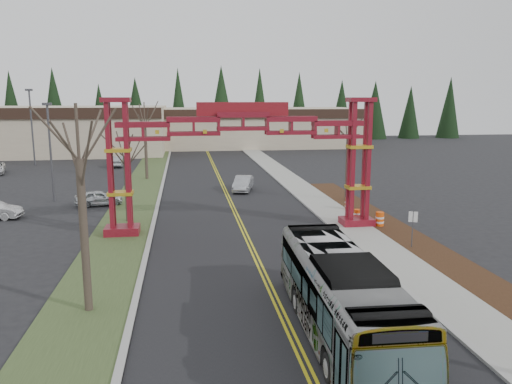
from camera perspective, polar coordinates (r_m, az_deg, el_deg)
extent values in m
plane|color=black|center=(17.50, 5.99, -19.76)|extent=(200.00, 200.00, 0.00)
cube|color=black|center=(40.76, -2.62, -1.86)|extent=(12.00, 110.00, 0.02)
cube|color=gold|center=(40.74, -2.79, -1.85)|extent=(0.12, 100.00, 0.01)
cube|color=gold|center=(40.76, -2.45, -1.84)|extent=(0.12, 100.00, 0.01)
cube|color=#A09F9A|center=(41.77, 5.80, -1.51)|extent=(0.30, 110.00, 0.15)
cube|color=gray|center=(42.14, 7.72, -1.44)|extent=(2.60, 110.00, 0.14)
cube|color=black|center=(29.66, 20.66, -7.27)|extent=(2.60, 50.00, 0.12)
cube|color=#374924|center=(40.78, -13.89, -2.12)|extent=(4.00, 110.00, 0.08)
cube|color=#A09F9A|center=(40.62, -11.29, -2.01)|extent=(0.30, 110.00, 0.15)
cube|color=#5D0C16|center=(33.96, -15.02, -4.28)|extent=(2.20, 1.60, 0.60)
cube|color=#5D0C16|center=(32.87, -16.41, 2.81)|extent=(0.28, 0.28, 8.00)
cube|color=#5D0C16|center=(32.73, -14.50, 2.87)|extent=(0.28, 0.28, 8.00)
cube|color=#5D0C16|center=(33.55, -16.24, 2.97)|extent=(0.28, 0.28, 8.00)
cube|color=#5D0C16|center=(33.42, -14.37, 3.04)|extent=(0.28, 0.28, 8.00)
cube|color=gold|center=(33.41, -15.23, -0.13)|extent=(1.60, 1.10, 0.22)
cube|color=gold|center=(33.02, -15.47, 4.64)|extent=(1.60, 1.10, 0.22)
cube|color=#5D0C16|center=(32.86, -15.74, 10.11)|extent=(1.80, 1.20, 0.30)
cube|color=#5D0C16|center=(35.72, 11.41, -3.39)|extent=(2.20, 1.60, 0.60)
cube|color=#5D0C16|center=(34.44, 11.01, 3.39)|extent=(0.28, 0.28, 8.00)
cube|color=#5D0C16|center=(34.81, 12.72, 3.40)|extent=(0.28, 0.28, 8.00)
cube|color=#5D0C16|center=(35.09, 10.63, 3.54)|extent=(0.28, 0.28, 8.00)
cube|color=#5D0C16|center=(35.46, 12.32, 3.55)|extent=(0.28, 0.28, 8.00)
cube|color=gold|center=(35.21, 11.56, 0.56)|extent=(1.60, 1.10, 0.22)
cube|color=gold|center=(34.84, 11.73, 5.10)|extent=(1.60, 1.10, 0.22)
cube|color=#5D0C16|center=(34.69, 11.93, 10.29)|extent=(1.80, 1.20, 0.30)
cube|color=#5D0C16|center=(32.85, -1.52, 8.32)|extent=(16.00, 0.90, 1.00)
cube|color=#5D0C16|center=(32.90, -1.51, 6.75)|extent=(16.00, 0.90, 0.60)
cube|color=maroon|center=(32.83, -1.52, 9.45)|extent=(6.00, 0.25, 0.90)
cube|color=#B7A68C|center=(90.60, -25.17, 6.44)|extent=(46.00, 22.00, 7.50)
cube|color=#B7A68C|center=(95.76, 0.09, 7.47)|extent=(38.00, 20.00, 7.00)
cube|color=black|center=(85.67, 1.08, 8.90)|extent=(38.00, 0.40, 1.60)
cone|color=black|center=(111.96, -26.30, 8.38)|extent=(5.60, 5.60, 13.00)
cylinder|color=#382D26|center=(112.22, -26.06, 5.48)|extent=(0.80, 0.80, 1.60)
cone|color=black|center=(109.67, -22.03, 8.68)|extent=(5.60, 5.60, 13.00)
cylinder|color=#382D26|center=(109.94, -21.82, 5.71)|extent=(0.80, 0.80, 1.60)
cone|color=black|center=(108.00, -17.60, 8.94)|extent=(5.60, 5.60, 13.00)
cylinder|color=#382D26|center=(108.27, -17.43, 5.92)|extent=(0.80, 0.80, 1.60)
cone|color=black|center=(106.98, -13.04, 9.14)|extent=(5.60, 5.60, 13.00)
cylinder|color=#382D26|center=(107.25, -12.92, 6.10)|extent=(0.80, 0.80, 1.60)
cone|color=black|center=(106.63, -8.43, 9.30)|extent=(5.60, 5.60, 13.00)
cylinder|color=#382D26|center=(106.90, -8.35, 6.24)|extent=(0.80, 0.80, 1.60)
cone|color=black|center=(106.95, -3.81, 9.39)|extent=(5.60, 5.60, 13.00)
cylinder|color=#382D26|center=(107.23, -3.77, 6.34)|extent=(0.80, 0.80, 1.60)
cone|color=black|center=(107.95, 0.75, 9.42)|extent=(5.60, 5.60, 13.00)
cylinder|color=#382D26|center=(108.22, 0.75, 6.41)|extent=(0.80, 0.80, 1.60)
cone|color=black|center=(109.60, 5.21, 9.40)|extent=(5.60, 5.60, 13.00)
cylinder|color=#382D26|center=(109.87, 5.16, 6.43)|extent=(0.80, 0.80, 1.60)
cone|color=black|center=(111.87, 9.50, 9.33)|extent=(5.60, 5.60, 13.00)
cylinder|color=#382D26|center=(112.13, 9.41, 6.41)|extent=(0.80, 0.80, 1.60)
cone|color=black|center=(114.73, 13.60, 9.21)|extent=(5.60, 5.60, 13.00)
cylinder|color=#382D26|center=(114.99, 13.48, 6.37)|extent=(0.80, 0.80, 1.60)
cone|color=black|center=(118.13, 17.48, 9.05)|extent=(5.60, 5.60, 13.00)
cylinder|color=#382D26|center=(118.38, 17.33, 6.29)|extent=(0.80, 0.80, 1.60)
cone|color=black|center=(122.03, 21.13, 8.86)|extent=(5.60, 5.60, 13.00)
cylinder|color=#382D26|center=(122.27, 20.95, 6.20)|extent=(0.80, 0.80, 1.60)
imported|color=#98999F|center=(19.24, 9.69, -11.63)|extent=(3.04, 11.54, 3.19)
imported|color=#A5A8AD|center=(48.21, -1.49, 0.97)|extent=(2.60, 4.65, 1.45)
imported|color=silver|center=(43.63, -17.52, -0.65)|extent=(4.06, 2.24, 1.31)
imported|color=#929698|center=(67.90, -15.34, 3.40)|extent=(2.02, 4.40, 1.40)
cylinder|color=#382D26|center=(21.70, -19.03, -4.92)|extent=(0.34, 0.34, 6.46)
cylinder|color=#382D26|center=(21.00, -19.74, 6.41)|extent=(0.13, 0.13, 2.31)
cylinder|color=#382D26|center=(36.99, -14.55, 0.30)|extent=(0.30, 0.30, 4.81)
cylinder|color=#382D26|center=(36.55, -14.79, 5.44)|extent=(0.11, 0.11, 2.03)
cylinder|color=#382D26|center=(56.21, -12.47, 4.59)|extent=(0.33, 0.33, 6.28)
cylinder|color=#382D26|center=(55.95, -12.64, 8.84)|extent=(0.12, 0.12, 2.28)
cylinder|color=#382D26|center=(43.63, 10.36, 2.58)|extent=(0.29, 0.29, 5.68)
cylinder|color=#382D26|center=(43.28, 10.53, 7.51)|extent=(0.11, 0.11, 2.01)
cylinder|color=#3F3F44|center=(46.42, -22.41, 4.04)|extent=(0.18, 0.18, 8.27)
cube|color=#3F3F44|center=(46.18, -22.78, 9.25)|extent=(0.74, 0.37, 0.23)
cylinder|color=#3F3F44|center=(72.71, -24.22, 6.63)|extent=(0.22, 0.22, 9.80)
cube|color=#3F3F44|center=(72.61, -24.53, 10.57)|extent=(0.87, 0.44, 0.27)
cylinder|color=#3F3F44|center=(31.02, 17.44, -4.21)|extent=(0.06, 0.06, 2.28)
cube|color=white|center=(30.83, 17.52, -2.72)|extent=(0.49, 0.24, 0.62)
cylinder|color=#ED500D|center=(35.71, 13.96, -3.10)|extent=(0.56, 0.56, 1.09)
cylinder|color=white|center=(35.67, 13.97, -2.84)|extent=(0.59, 0.59, 0.13)
cylinder|color=white|center=(35.75, 13.95, -3.35)|extent=(0.59, 0.59, 0.13)
cylinder|color=#ED500D|center=(37.06, 11.50, -2.64)|extent=(0.47, 0.47, 0.90)
cylinder|color=white|center=(37.03, 11.50, -2.44)|extent=(0.49, 0.49, 0.11)
cylinder|color=white|center=(37.09, 11.49, -2.85)|extent=(0.49, 0.49, 0.11)
cylinder|color=#ED500D|center=(40.38, 10.54, -1.39)|extent=(0.56, 0.56, 1.07)
cylinder|color=white|center=(40.34, 10.55, -1.16)|extent=(0.58, 0.58, 0.13)
cylinder|color=white|center=(40.41, 10.54, -1.61)|extent=(0.58, 0.58, 0.13)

